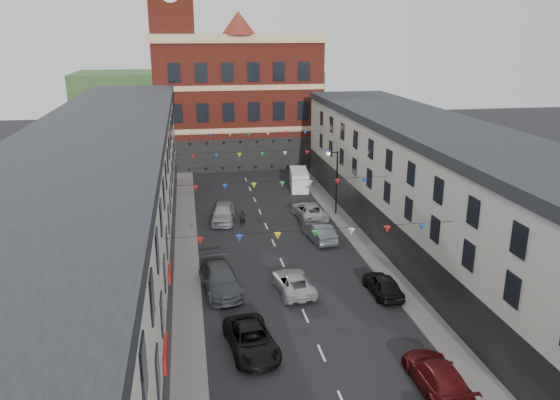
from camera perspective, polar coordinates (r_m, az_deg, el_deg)
ground at (r=36.65m, az=1.31°, el=-9.03°), size 160.00×160.00×0.00m
pavement_left at (r=37.86m, az=-9.69°, el=-8.27°), size 1.80×64.00×0.15m
pavement_right at (r=40.12m, az=10.55°, el=-6.81°), size 1.80×64.00×0.15m
terrace_left at (r=35.40m, az=-18.03°, el=-1.51°), size 8.40×56.00×10.70m
terrace_right at (r=39.56m, az=18.07°, el=-0.34°), size 8.40×56.00×9.70m
civic_building at (r=70.97m, az=-4.60°, el=10.56°), size 20.60×13.30×18.50m
clock_tower at (r=67.30m, az=-11.12°, el=15.75°), size 5.60×5.60×30.00m
distant_hill at (r=94.97m, az=-8.37°, el=10.17°), size 40.00×14.00×10.00m
street_lamp at (r=49.59m, az=5.69°, el=2.73°), size 1.10×0.36×6.00m
car_left_c at (r=29.61m, az=-3.00°, el=-14.37°), size 2.88×5.17×1.37m
car_left_d at (r=36.00m, az=-6.28°, el=-8.22°), size 2.90×5.74×1.60m
car_left_e at (r=48.66m, az=-5.97°, el=-1.35°), size 2.57×5.04×1.64m
car_right_c at (r=27.86m, az=16.12°, el=-17.23°), size 2.12×5.03×1.45m
car_right_d at (r=35.93m, az=10.72°, el=-8.68°), size 1.76×4.11×1.38m
car_right_e at (r=44.26m, az=4.12°, el=-3.31°), size 2.08×4.64×1.48m
car_right_f at (r=49.45m, az=3.05°, el=-1.10°), size 2.74×5.33×1.44m
moving_car at (r=35.77m, az=1.37°, el=-8.57°), size 2.51×4.79×1.29m
white_van at (r=58.68m, az=2.00°, el=2.14°), size 2.35×4.77×2.02m
pedestrian at (r=47.34m, az=-3.91°, el=-1.91°), size 0.61×0.46×1.51m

